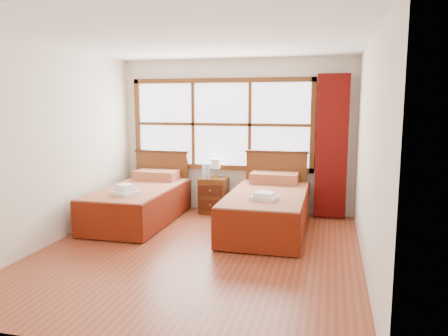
# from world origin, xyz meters

# --- Properties ---
(floor) EXTENTS (4.50, 4.50, 0.00)m
(floor) POSITION_xyz_m (0.00, 0.00, 0.00)
(floor) COLOR brown
(floor) RESTS_ON ground
(ceiling) EXTENTS (4.50, 4.50, 0.00)m
(ceiling) POSITION_xyz_m (0.00, 0.00, 2.60)
(ceiling) COLOR white
(ceiling) RESTS_ON wall_back
(wall_back) EXTENTS (4.00, 0.00, 4.00)m
(wall_back) POSITION_xyz_m (0.00, 2.25, 1.30)
(wall_back) COLOR silver
(wall_back) RESTS_ON floor
(wall_left) EXTENTS (0.00, 4.50, 4.50)m
(wall_left) POSITION_xyz_m (-2.00, 0.00, 1.30)
(wall_left) COLOR silver
(wall_left) RESTS_ON floor
(wall_right) EXTENTS (0.00, 4.50, 4.50)m
(wall_right) POSITION_xyz_m (2.00, 0.00, 1.30)
(wall_right) COLOR silver
(wall_right) RESTS_ON floor
(window) EXTENTS (3.16, 0.06, 1.56)m
(window) POSITION_xyz_m (-0.25, 2.21, 1.50)
(window) COLOR white
(window) RESTS_ON wall_back
(curtain) EXTENTS (0.50, 0.16, 2.30)m
(curtain) POSITION_xyz_m (1.60, 2.11, 1.17)
(curtain) COLOR #5B0B09
(curtain) RESTS_ON wall_back
(bed_left) EXTENTS (1.06, 2.08, 1.03)m
(bed_left) POSITION_xyz_m (-1.32, 1.20, 0.31)
(bed_left) COLOR #3B1A0C
(bed_left) RESTS_ON floor
(bed_right) EXTENTS (1.11, 2.15, 1.08)m
(bed_right) POSITION_xyz_m (0.72, 1.20, 0.33)
(bed_right) COLOR #3B1A0C
(bed_right) RESTS_ON floor
(nightstand) EXTENTS (0.45, 0.45, 0.60)m
(nightstand) POSITION_xyz_m (-0.33, 1.99, 0.30)
(nightstand) COLOR #593013
(nightstand) RESTS_ON floor
(towels_left) EXTENTS (0.45, 0.43, 0.15)m
(towels_left) POSITION_xyz_m (-1.28, 0.62, 0.61)
(towels_left) COLOR white
(towels_left) RESTS_ON bed_left
(towels_right) EXTENTS (0.39, 0.36, 0.10)m
(towels_right) POSITION_xyz_m (0.74, 0.66, 0.62)
(towels_right) COLOR white
(towels_right) RESTS_ON bed_right
(lamp) EXTENTS (0.17, 0.17, 0.33)m
(lamp) POSITION_xyz_m (-0.31, 2.03, 0.83)
(lamp) COLOR gold
(lamp) RESTS_ON nightstand
(bottle_near) EXTENTS (0.07, 0.07, 0.25)m
(bottle_near) POSITION_xyz_m (-0.47, 1.91, 0.72)
(bottle_near) COLOR silver
(bottle_near) RESTS_ON nightstand
(bottle_far) EXTENTS (0.06, 0.06, 0.23)m
(bottle_far) POSITION_xyz_m (-0.41, 1.96, 0.71)
(bottle_far) COLOR silver
(bottle_far) RESTS_ON nightstand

